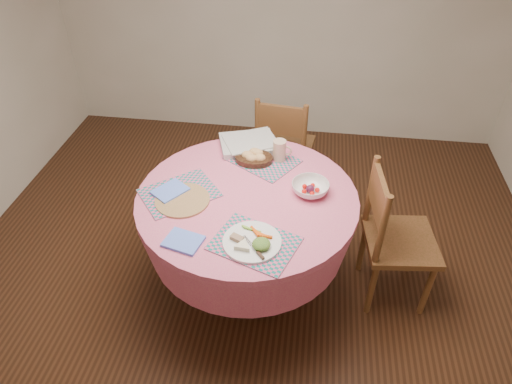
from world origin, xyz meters
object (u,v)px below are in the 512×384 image
dining_table (248,221)px  chair_back (283,146)px  wicker_trivet (182,200)px  bread_bowl (254,157)px  chair_right (393,236)px  latte_mug (280,150)px  fruit_bowl (310,188)px  dinner_plate (253,241)px

dining_table → chair_back: (0.12, 0.97, -0.09)m
wicker_trivet → bread_bowl: bearing=51.8°
chair_right → wicker_trivet: chair_right is taller
chair_back → bread_bowl: 0.73m
latte_mug → fruit_bowl: (0.20, -0.30, -0.04)m
chair_right → bread_bowl: chair_right is taller
chair_right → dinner_plate: size_ratio=3.16×
chair_back → wicker_trivet: size_ratio=2.98×
chair_back → dinner_plate: (-0.04, -1.35, 0.30)m
chair_back → fruit_bowl: (0.22, -0.90, 0.31)m
latte_mug → chair_back: bearing=91.9°
dining_table → fruit_bowl: size_ratio=4.82×
chair_right → latte_mug: chair_right is taller
chair_right → chair_back: 1.16m
wicker_trivet → latte_mug: latte_mug is taller
wicker_trivet → fruit_bowl: size_ratio=1.17×
chair_back → wicker_trivet: chair_back is taller
dinner_plate → latte_mug: latte_mug is taller
bread_bowl → fruit_bowl: bread_bowl is taller
dining_table → dinner_plate: dinner_plate is taller
latte_mug → fruit_bowl: bearing=-55.9°
wicker_trivet → latte_mug: (0.49, 0.46, 0.07)m
fruit_bowl → dining_table: bearing=-168.0°
fruit_bowl → dinner_plate: bearing=-119.9°
dining_table → latte_mug: latte_mug is taller
chair_right → bread_bowl: size_ratio=3.99×
chair_back → fruit_bowl: size_ratio=3.48×
dining_table → wicker_trivet: wicker_trivet is taller
chair_back → dinner_plate: bearing=95.8°
chair_back → latte_mug: bearing=99.3°
bread_bowl → dining_table: bearing=-88.5°
dining_table → latte_mug: 0.48m
chair_right → fruit_bowl: 0.59m
dining_table → latte_mug: size_ratio=9.48×
dining_table → bread_bowl: (-0.01, 0.33, 0.23)m
chair_right → fruit_bowl: size_ratio=3.57×
wicker_trivet → bread_bowl: bread_bowl is taller
dinner_plate → dining_table: bearing=103.3°
chair_right → wicker_trivet: (-1.19, -0.17, 0.28)m
latte_mug → chair_right: bearing=-22.6°
dinner_plate → chair_back: bearing=88.5°
fruit_bowl → chair_back: bearing=103.8°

